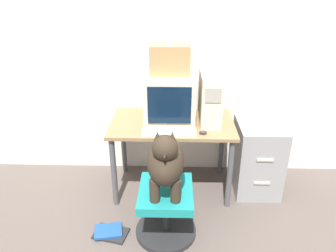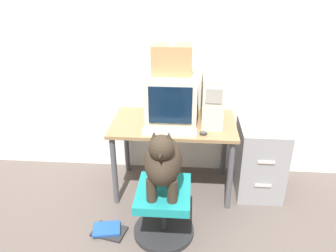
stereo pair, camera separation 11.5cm
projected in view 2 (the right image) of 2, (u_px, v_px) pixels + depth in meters
ground_plane at (171, 208)px, 2.99m from camera, size 12.00×12.00×0.00m
wall_back at (177, 48)px, 3.10m from camera, size 8.00×0.05×2.60m
desk at (174, 132)px, 3.03m from camera, size 1.12×0.67×0.71m
crt_monitor at (172, 97)px, 2.99m from camera, size 0.46×0.45×0.42m
pc_tower at (212, 98)px, 2.93m from camera, size 0.18×0.48×0.45m
keyboard at (169, 132)px, 2.78m from camera, size 0.46×0.15×0.03m
computer_mouse at (203, 133)px, 2.74m from camera, size 0.07×0.04×0.04m
office_chair at (164, 209)px, 2.61m from camera, size 0.50×0.50×0.43m
dog at (163, 160)px, 2.37m from camera, size 0.27×0.48×0.56m
filing_cabinet at (259, 159)px, 3.10m from camera, size 0.42×0.51×0.69m
cardboard_box at (172, 60)px, 2.85m from camera, size 0.35×0.22×0.26m
book_stack_floor at (108, 230)px, 2.70m from camera, size 0.30×0.23×0.04m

